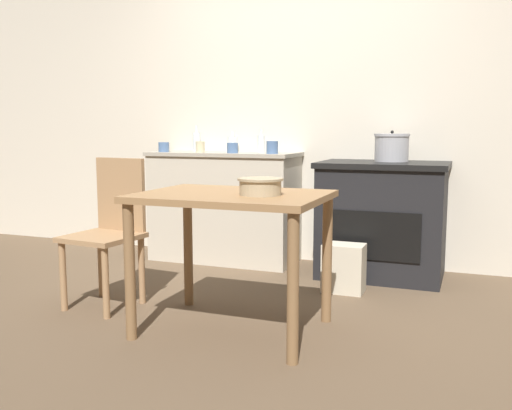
# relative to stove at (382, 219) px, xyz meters

# --- Properties ---
(ground_plane) EXTENTS (14.00, 14.00, 0.00)m
(ground_plane) POSITION_rel_stove_xyz_m (-0.73, -1.24, -0.43)
(ground_plane) COLOR brown
(wall_back) EXTENTS (8.00, 0.07, 2.55)m
(wall_back) POSITION_rel_stove_xyz_m (-0.73, 0.34, 0.85)
(wall_back) COLOR beige
(wall_back) RESTS_ON ground_plane
(counter_cabinet) EXTENTS (1.22, 0.52, 0.90)m
(counter_cabinet) POSITION_rel_stove_xyz_m (-1.30, 0.06, 0.02)
(counter_cabinet) COLOR beige
(counter_cabinet) RESTS_ON ground_plane
(stove) EXTENTS (0.92, 0.65, 0.85)m
(stove) POSITION_rel_stove_xyz_m (0.00, 0.00, 0.00)
(stove) COLOR black
(stove) RESTS_ON ground_plane
(work_table) EXTENTS (0.97, 0.73, 0.75)m
(work_table) POSITION_rel_stove_xyz_m (-0.57, -1.46, 0.21)
(work_table) COLOR #997047
(work_table) RESTS_ON ground_plane
(chair) EXTENTS (0.44, 0.44, 0.91)m
(chair) POSITION_rel_stove_xyz_m (-1.47, -1.30, 0.06)
(chair) COLOR #A87F56
(chair) RESTS_ON ground_plane
(flour_sack) EXTENTS (0.27, 0.19, 0.32)m
(flour_sack) POSITION_rel_stove_xyz_m (-0.17, -0.51, -0.26)
(flour_sack) COLOR beige
(flour_sack) RESTS_ON ground_plane
(stock_pot) EXTENTS (0.26, 0.26, 0.23)m
(stock_pot) POSITION_rel_stove_xyz_m (0.04, 0.08, 0.53)
(stock_pot) COLOR #A8A8AD
(stock_pot) RESTS_ON stove
(mixing_bowl_large) EXTENTS (0.23, 0.23, 0.09)m
(mixing_bowl_large) POSITION_rel_stove_xyz_m (-0.40, -1.49, 0.37)
(mixing_bowl_large) COLOR tan
(mixing_bowl_large) RESTS_ON work_table
(bottle_far_left) EXTENTS (0.07, 0.07, 0.22)m
(bottle_far_left) POSITION_rel_stove_xyz_m (-1.62, 0.20, 0.56)
(bottle_far_left) COLOR silver
(bottle_far_left) RESTS_ON counter_cabinet
(bottle_left) EXTENTS (0.06, 0.06, 0.19)m
(bottle_left) POSITION_rel_stove_xyz_m (-1.00, 0.11, 0.55)
(bottle_left) COLOR silver
(bottle_left) RESTS_ON counter_cabinet
(bottle_mid_left) EXTENTS (0.08, 0.08, 0.17)m
(bottle_mid_left) POSITION_rel_stove_xyz_m (-1.30, 0.22, 0.54)
(bottle_mid_left) COLOR silver
(bottle_mid_left) RESTS_ON counter_cabinet
(cup_center_left) EXTENTS (0.09, 0.09, 0.08)m
(cup_center_left) POSITION_rel_stove_xyz_m (-1.16, -0.10, 0.51)
(cup_center_left) COLOR #4C6B99
(cup_center_left) RESTS_ON counter_cabinet
(cup_center) EXTENTS (0.09, 0.09, 0.08)m
(cup_center) POSITION_rel_stove_xyz_m (-1.78, -0.08, 0.51)
(cup_center) COLOR #4C6B99
(cup_center) RESTS_ON counter_cabinet
(cup_center_right) EXTENTS (0.09, 0.09, 0.10)m
(cup_center_right) POSITION_rel_stove_xyz_m (-0.83, -0.09, 0.52)
(cup_center_right) COLOR #4C6B99
(cup_center_right) RESTS_ON counter_cabinet
(cup_mid_right) EXTENTS (0.07, 0.07, 0.09)m
(cup_mid_right) POSITION_rel_stove_xyz_m (-1.45, -0.07, 0.52)
(cup_mid_right) COLOR beige
(cup_mid_right) RESTS_ON counter_cabinet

